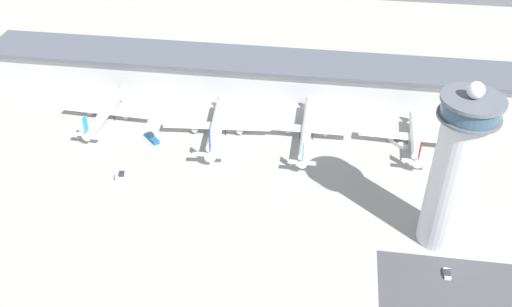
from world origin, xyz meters
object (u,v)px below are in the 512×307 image
object	(u,v)px
control_tower	(455,170)
airplane_gate_charlie	(307,129)
airplane_gate_delta	(416,137)
service_truck_catering	(124,176)
airplane_gate_alpha	(107,111)
car_yellow_taxi	(447,274)
service_truck_baggage	(442,170)
service_truck_fuel	(398,143)
service_truck_water	(152,138)
airplane_gate_bravo	(217,126)

from	to	relation	value
control_tower	airplane_gate_charlie	size ratio (longest dim) A/B	1.21
airplane_gate_delta	service_truck_catering	distance (m)	106.85
airplane_gate_charlie	service_truck_catering	xyz separation A→B (m)	(-60.79, -33.09, -3.51)
airplane_gate_alpha	airplane_gate_charlie	size ratio (longest dim) A/B	0.84
control_tower	airplane_gate_charlie	xyz separation A→B (m)	(-43.64, 47.46, -21.70)
control_tower	car_yellow_taxi	distance (m)	29.59
control_tower	airplane_gate_charlie	bearing A→B (deg)	132.60
airplane_gate_alpha	service_truck_catering	distance (m)	40.12
airplane_gate_alpha	service_truck_baggage	size ratio (longest dim) A/B	4.85
control_tower	service_truck_fuel	size ratio (longest dim) A/B	8.01
control_tower	service_truck_fuel	distance (m)	55.48
airplane_gate_delta	service_truck_water	xyz separation A→B (m)	(-98.38, -10.09, -3.09)
car_yellow_taxi	airplane_gate_bravo	bearing A→B (deg)	142.59
service_truck_fuel	service_truck_baggage	size ratio (longest dim) A/B	0.88
airplane_gate_alpha	service_truck_fuel	distance (m)	114.00
airplane_gate_alpha	service_truck_water	distance (m)	24.35
airplane_gate_bravo	car_yellow_taxi	xyz separation A→B (m)	(78.62, -60.14, -3.69)
airplane_gate_bravo	service_truck_fuel	distance (m)	68.66
airplane_gate_charlie	service_truck_fuel	distance (m)	34.74
control_tower	service_truck_water	bearing A→B (deg)	159.22
service_truck_water	airplane_gate_alpha	bearing A→B (deg)	152.34
airplane_gate_alpha	airplane_gate_charlie	distance (m)	79.44
service_truck_catering	airplane_gate_alpha	bearing A→B (deg)	117.73
service_truck_water	service_truck_catering	bearing A→B (deg)	-96.53
airplane_gate_delta	service_truck_water	bearing A→B (deg)	-174.15
airplane_gate_delta	service_truck_catering	xyz separation A→B (m)	(-101.15, -34.29, -3.02)
airplane_gate_bravo	airplane_gate_delta	bearing A→B (deg)	2.57
control_tower	airplane_gate_charlie	distance (m)	68.03
service_truck_water	service_truck_baggage	bearing A→B (deg)	-2.45
airplane_gate_charlie	service_truck_baggage	xyz separation A→B (m)	(48.76, -13.45, -3.54)
service_truck_fuel	car_yellow_taxi	size ratio (longest dim) A/B	1.66
service_truck_baggage	service_truck_water	size ratio (longest dim) A/B	1.05
airplane_gate_bravo	airplane_gate_charlie	distance (m)	34.02
service_truck_catering	service_truck_fuel	bearing A→B (deg)	19.73
airplane_gate_charlie	airplane_gate_bravo	bearing A→B (deg)	-176.41
service_truck_baggage	service_truck_water	distance (m)	106.88
car_yellow_taxi	control_tower	bearing A→B (deg)	93.98
service_truck_water	airplane_gate_delta	bearing A→B (deg)	5.85
airplane_gate_delta	car_yellow_taxi	distance (m)	63.71
airplane_gate_delta	airplane_gate_bravo	bearing A→B (deg)	-177.43
airplane_gate_delta	airplane_gate_alpha	bearing A→B (deg)	179.46
airplane_gate_charlie	service_truck_fuel	xyz separation A→B (m)	(34.55, 1.11, -3.53)
airplane_gate_alpha	car_yellow_taxi	distance (m)	139.92
airplane_gate_charlie	airplane_gate_delta	distance (m)	40.39
airplane_gate_alpha	service_truck_catering	world-z (taller)	airplane_gate_alpha
service_truck_baggage	service_truck_water	world-z (taller)	service_truck_baggage
control_tower	service_truck_fuel	world-z (taller)	control_tower
service_truck_fuel	service_truck_baggage	xyz separation A→B (m)	(14.22, -14.56, -0.01)
car_yellow_taxi	service_truck_fuel	bearing A→B (deg)	99.07
control_tower	car_yellow_taxi	world-z (taller)	control_tower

